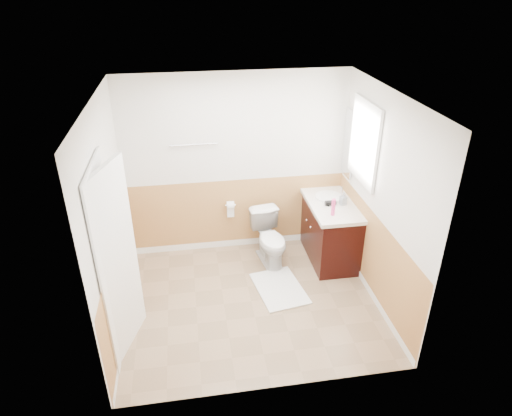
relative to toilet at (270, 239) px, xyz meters
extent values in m
plane|color=#8C7051|center=(-0.39, -0.82, -0.36)|extent=(3.00, 3.00, 0.00)
plane|color=white|center=(-0.39, -0.82, 2.14)|extent=(3.00, 3.00, 0.00)
plane|color=silver|center=(-0.39, 0.48, 0.89)|extent=(3.00, 0.00, 3.00)
plane|color=silver|center=(-0.39, -2.12, 0.89)|extent=(3.00, 0.00, 3.00)
plane|color=silver|center=(-1.89, -0.82, 0.89)|extent=(0.00, 3.00, 3.00)
plane|color=silver|center=(1.11, -0.82, 0.89)|extent=(0.00, 3.00, 3.00)
plane|color=tan|center=(-0.39, 0.47, 0.14)|extent=(3.00, 0.00, 3.00)
plane|color=tan|center=(-0.39, -2.10, 0.14)|extent=(3.00, 0.00, 3.00)
plane|color=tan|center=(-1.88, -0.82, 0.14)|extent=(0.00, 2.60, 2.60)
plane|color=tan|center=(1.10, -0.82, 0.14)|extent=(0.00, 2.60, 2.60)
imported|color=white|center=(0.00, 0.00, 0.00)|extent=(0.51, 0.75, 0.71)
cube|color=silver|center=(0.00, -0.64, -0.35)|extent=(0.67, 0.88, 0.02)
cube|color=black|center=(0.82, -0.01, 0.04)|extent=(0.55, 1.10, 0.80)
sphere|color=silver|center=(0.52, -0.11, 0.19)|extent=(0.03, 0.03, 0.03)
sphere|color=#BBBCC2|center=(0.52, 0.09, 0.19)|extent=(0.03, 0.03, 0.03)
cube|color=white|center=(0.81, -0.01, 0.47)|extent=(0.60, 1.15, 0.05)
cylinder|color=white|center=(0.82, 0.14, 0.50)|extent=(0.36, 0.36, 0.02)
cylinder|color=silver|center=(1.00, 0.14, 0.56)|extent=(0.02, 0.02, 0.14)
cylinder|color=#E03A80|center=(0.72, -0.34, 0.60)|extent=(0.05, 0.05, 0.22)
imported|color=#909AA3|center=(0.94, -0.09, 0.58)|extent=(0.09, 0.09, 0.17)
cylinder|color=black|center=(0.77, -0.09, 0.53)|extent=(0.14, 0.07, 0.07)
cylinder|color=black|center=(0.74, -0.11, 0.50)|extent=(0.03, 0.03, 0.07)
cube|color=silver|center=(1.09, 0.28, 1.19)|extent=(0.02, 0.35, 0.90)
cube|color=white|center=(1.08, -0.23, 1.39)|extent=(0.04, 0.80, 1.00)
cube|color=white|center=(1.10, -0.23, 1.39)|extent=(0.01, 0.70, 0.90)
cube|color=white|center=(-1.79, -1.27, 0.66)|extent=(0.29, 0.78, 2.04)
cube|color=white|center=(-1.86, -1.27, 0.67)|extent=(0.02, 0.92, 2.10)
sphere|color=silver|center=(-1.73, -0.94, 0.59)|extent=(0.06, 0.06, 0.06)
cylinder|color=silver|center=(-0.94, 0.43, 1.24)|extent=(0.62, 0.02, 0.02)
cylinder|color=silver|center=(-0.49, 0.41, 0.34)|extent=(0.14, 0.02, 0.02)
cylinder|color=white|center=(-0.49, 0.41, 0.34)|extent=(0.10, 0.11, 0.11)
cube|color=white|center=(-0.49, 0.41, 0.23)|extent=(0.10, 0.01, 0.16)
camera|label=1|loc=(-1.02, -5.07, 3.22)|focal=31.52mm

